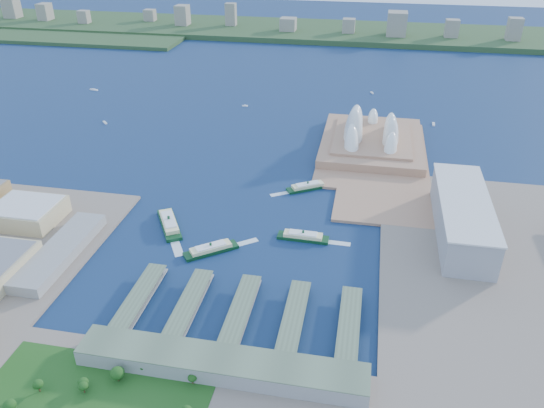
% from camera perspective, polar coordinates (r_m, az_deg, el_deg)
% --- Properties ---
extents(ground, '(3000.00, 3000.00, 0.00)m').
position_cam_1_polar(ground, '(485.01, -2.85, -5.96)').
color(ground, '#0D1D3F').
rests_on(ground, ground).
extents(east_land, '(240.00, 500.00, 3.00)m').
position_cam_1_polar(east_land, '(457.34, 26.89, -12.06)').
color(east_land, '#7C6D60').
rests_on(east_land, ground).
extents(peninsula, '(135.00, 220.00, 3.00)m').
position_cam_1_polar(peninsula, '(701.15, 10.79, 5.45)').
color(peninsula, '#A6785A').
rests_on(peninsula, ground).
extents(far_shore, '(2200.00, 260.00, 12.00)m').
position_cam_1_polar(far_shore, '(1393.87, 6.97, 17.91)').
color(far_shore, '#2D4926').
rests_on(far_shore, ground).
extents(opera_house, '(134.00, 180.00, 58.00)m').
position_cam_1_polar(opera_house, '(708.22, 10.86, 8.37)').
color(opera_house, white).
rests_on(opera_house, peninsula).
extents(toaster_building, '(45.00, 155.00, 35.00)m').
position_cam_1_polar(toaster_building, '(540.01, 19.77, -1.27)').
color(toaster_building, gray).
rests_on(toaster_building, east_land).
extents(ferry_wharves, '(184.00, 90.00, 9.30)m').
position_cam_1_polar(ferry_wharves, '(422.23, -3.37, -11.46)').
color(ferry_wharves, '#54654C').
rests_on(ferry_wharves, ground).
extents(terminal_building, '(200.00, 28.00, 12.00)m').
position_cam_1_polar(terminal_building, '(377.32, -5.51, -16.82)').
color(terminal_building, gray).
rests_on(terminal_building, south_land).
extents(far_skyline, '(1900.00, 140.00, 55.00)m').
position_cam_1_polar(far_skyline, '(1368.01, 6.99, 19.12)').
color(far_skyline, gray).
rests_on(far_skyline, far_shore).
extents(ferry_a, '(43.41, 59.76, 11.38)m').
position_cam_1_polar(ferry_a, '(539.01, -11.02, -1.84)').
color(ferry_a, '#0E3819').
rests_on(ferry_a, ground).
extents(ferry_b, '(48.11, 36.22, 9.24)m').
position_cam_1_polar(ferry_b, '(600.85, 3.87, 2.03)').
color(ferry_b, '#0E3819').
rests_on(ferry_b, ground).
extents(ferry_c, '(48.79, 41.59, 9.72)m').
position_cam_1_polar(ferry_c, '(494.69, -6.60, -4.67)').
color(ferry_c, '#0E3819').
rests_on(ferry_c, ground).
extents(ferry_d, '(49.81, 13.86, 9.36)m').
position_cam_1_polar(ferry_d, '(510.69, 3.36, -3.33)').
color(ferry_d, '#0E3819').
rests_on(ferry_d, ground).
extents(boat_a, '(11.18, 11.60, 2.49)m').
position_cam_1_polar(boat_a, '(828.75, -17.52, 8.38)').
color(boat_a, white).
rests_on(boat_a, ground).
extents(boat_b, '(9.08, 3.74, 2.40)m').
position_cam_1_polar(boat_b, '(862.48, -2.92, 10.52)').
color(boat_b, white).
rests_on(boat_b, ground).
extents(boat_c, '(4.25, 12.55, 2.79)m').
position_cam_1_polar(boat_c, '(819.68, 16.98, 8.24)').
color(boat_c, white).
rests_on(boat_c, ground).
extents(boat_d, '(15.96, 6.66, 2.63)m').
position_cam_1_polar(boat_d, '(991.66, -18.62, 11.59)').
color(boat_d, white).
rests_on(boat_d, ground).
extents(boat_e, '(6.02, 10.40, 2.43)m').
position_cam_1_polar(boat_e, '(941.40, 10.71, 11.69)').
color(boat_e, white).
rests_on(boat_e, ground).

